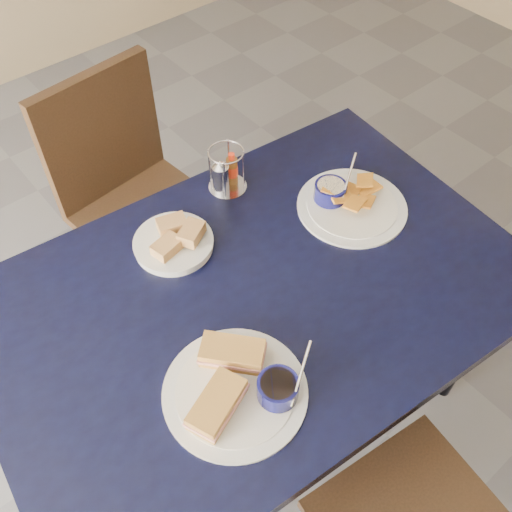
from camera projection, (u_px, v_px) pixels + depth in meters
ground at (245, 436)px, 1.95m from camera, size 6.00×6.00×0.00m
dining_table at (257, 303)px, 1.46m from camera, size 1.42×1.02×0.75m
chair_far at (130, 184)px, 1.98m from camera, size 0.47×0.45×0.92m
sandwich_plate at (238, 385)px, 1.22m from camera, size 0.32×0.32×0.12m
plantain_plate at (346, 201)px, 1.59m from camera, size 0.31×0.31×0.12m
bread_basket at (175, 241)px, 1.49m from camera, size 0.21×0.21×0.07m
condiment_caddy at (225, 173)px, 1.60m from camera, size 0.11×0.11×0.14m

